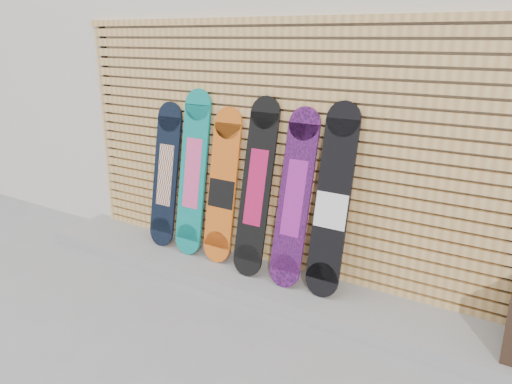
# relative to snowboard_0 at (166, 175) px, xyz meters

# --- Properties ---
(ground) EXTENTS (80.00, 80.00, 0.00)m
(ground) POSITION_rel_snowboard_0_xyz_m (1.22, -0.80, -0.83)
(ground) COLOR gray
(ground) RESTS_ON ground
(building) EXTENTS (12.00, 5.00, 3.60)m
(building) POSITION_rel_snowboard_0_xyz_m (1.72, 2.70, 0.97)
(building) COLOR beige
(building) RESTS_ON ground
(concrete_step) EXTENTS (4.60, 0.70, 0.12)m
(concrete_step) POSITION_rel_snowboard_0_xyz_m (1.07, -0.12, -0.77)
(concrete_step) COLOR gray
(concrete_step) RESTS_ON ground
(slat_wall) EXTENTS (4.26, 0.08, 2.29)m
(slat_wall) POSITION_rel_snowboard_0_xyz_m (1.07, 0.17, 0.38)
(slat_wall) COLOR tan
(slat_wall) RESTS_ON ground
(snowboard_0) EXTENTS (0.29, 0.29, 1.42)m
(snowboard_0) POSITION_rel_snowboard_0_xyz_m (0.00, 0.00, 0.00)
(snowboard_0) COLOR black
(snowboard_0) RESTS_ON concrete_step
(snowboard_1) EXTENTS (0.30, 0.30, 1.56)m
(snowboard_1) POSITION_rel_snowboard_0_xyz_m (0.35, -0.01, 0.07)
(snowboard_1) COLOR #0C7871
(snowboard_1) RESTS_ON concrete_step
(snowboard_2) EXTENTS (0.29, 0.30, 1.42)m
(snowboard_2) POSITION_rel_snowboard_0_xyz_m (0.70, -0.01, -0.01)
(snowboard_2) COLOR #D35C16
(snowboard_2) RESTS_ON concrete_step
(snowboard_3) EXTENTS (0.29, 0.38, 1.54)m
(snowboard_3) POSITION_rel_snowboard_0_xyz_m (1.09, -0.04, 0.06)
(snowboard_3) COLOR black
(snowboard_3) RESTS_ON concrete_step
(snowboard_4) EXTENTS (0.28, 0.38, 1.48)m
(snowboard_4) POSITION_rel_snowboard_0_xyz_m (1.47, -0.05, 0.03)
(snowboard_4) COLOR black
(snowboard_4) RESTS_ON concrete_step
(snowboard_5) EXTENTS (0.29, 0.36, 1.55)m
(snowboard_5) POSITION_rel_snowboard_0_xyz_m (1.80, -0.04, 0.05)
(snowboard_5) COLOR black
(snowboard_5) RESTS_ON concrete_step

